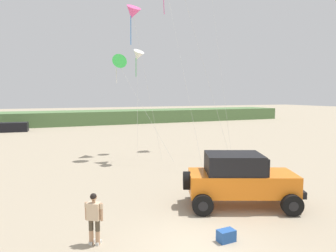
% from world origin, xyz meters
% --- Properties ---
extents(ground_plane, '(220.00, 220.00, 0.00)m').
position_xyz_m(ground_plane, '(0.00, 0.00, 0.00)').
color(ground_plane, tan).
extents(dune_ridge, '(90.00, 7.41, 2.11)m').
position_xyz_m(dune_ridge, '(-5.82, 43.12, 1.05)').
color(dune_ridge, '#567A47').
rests_on(dune_ridge, ground_plane).
extents(jeep, '(5.00, 3.89, 2.26)m').
position_xyz_m(jeep, '(3.20, 2.27, 1.20)').
color(jeep, orange).
rests_on(jeep, ground_plane).
extents(person_watching, '(0.53, 0.46, 1.67)m').
position_xyz_m(person_watching, '(-3.05, 1.30, 0.94)').
color(person_watching, tan).
rests_on(person_watching, ground_plane).
extents(cooler_box, '(0.58, 0.39, 0.38)m').
position_xyz_m(cooler_box, '(0.88, -0.18, 0.19)').
color(cooler_box, '#23519E').
rests_on(cooler_box, ground_plane).
extents(distant_sedan, '(4.35, 2.13, 1.20)m').
position_xyz_m(distant_sedan, '(-7.74, 35.77, 0.60)').
color(distant_sedan, black).
rests_on(distant_sedan, ground_plane).
extents(kite_yellow_diamond, '(2.24, 2.97, 11.36)m').
position_xyz_m(kite_yellow_diamond, '(2.17, 14.08, 10.68)').
color(kite_yellow_diamond, '#E04C93').
rests_on(kite_yellow_diamond, ground_plane).
extents(kite_red_delta, '(1.52, 3.05, 8.44)m').
position_xyz_m(kite_red_delta, '(3.11, 15.95, 7.88)').
color(kite_red_delta, white).
rests_on(kite_red_delta, ground_plane).
extents(kite_orange_streamer, '(3.46, 5.10, 7.91)m').
position_xyz_m(kite_orange_streamer, '(1.42, 15.65, 7.16)').
color(kite_orange_streamer, green).
rests_on(kite_orange_streamer, ground_plane).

